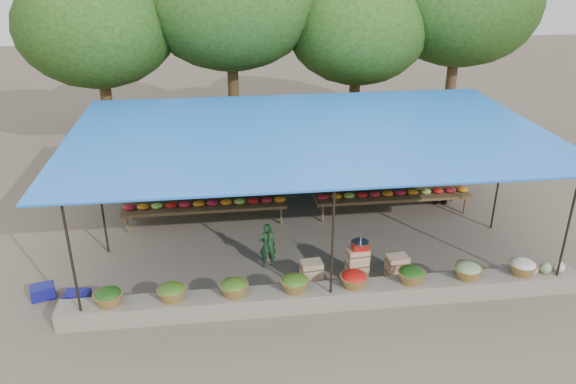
{
  "coord_description": "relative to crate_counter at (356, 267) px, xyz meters",
  "views": [
    {
      "loc": [
        -2.02,
        -12.05,
        6.79
      ],
      "look_at": [
        -0.46,
        0.2,
        1.23
      ],
      "focal_mm": 35.0,
      "sensor_mm": 36.0,
      "label": 1
    }
  ],
  "objects": [
    {
      "name": "customer_right",
      "position": [
        3.29,
        3.61,
        0.58
      ],
      "size": [
        1.11,
        0.63,
        1.79
      ],
      "primitive_type": "imported",
      "rotation": [
        0.0,
        0.0,
        -0.19
      ],
      "color": "slate",
      "rests_on": "ground"
    },
    {
      "name": "blue_crate_back",
      "position": [
        -6.58,
        0.14,
        -0.17
      ],
      "size": [
        0.54,
        0.46,
        0.28
      ],
      "primitive_type": "cube",
      "rotation": [
        0.0,
        0.0,
        0.29
      ],
      "color": "navy",
      "rests_on": "ground"
    },
    {
      "name": "fruit_table_right",
      "position": [
        1.75,
        3.25,
        0.3
      ],
      "size": [
        4.21,
        0.95,
        0.93
      ],
      "color": "#4B391E",
      "rests_on": "ground"
    },
    {
      "name": "stall_canopy",
      "position": [
        -0.75,
        1.96,
        2.37
      ],
      "size": [
        10.8,
        6.6,
        2.82
      ],
      "color": "black",
      "rests_on": "ground"
    },
    {
      "name": "ground",
      "position": [
        -0.75,
        1.9,
        -0.31
      ],
      "size": [
        60.0,
        60.0,
        0.0
      ],
      "primitive_type": "plane",
      "color": "brown",
      "rests_on": "ground"
    },
    {
      "name": "blue_crate_front",
      "position": [
        -5.82,
        -0.19,
        -0.17
      ],
      "size": [
        0.53,
        0.41,
        0.29
      ],
      "primitive_type": "cube",
      "rotation": [
        0.0,
        0.0,
        -0.13
      ],
      "color": "navy",
      "rests_on": "ground"
    },
    {
      "name": "customer_left",
      "position": [
        -3.05,
        3.81,
        0.51
      ],
      "size": [
        0.87,
        0.72,
        1.65
      ],
      "primitive_type": "imported",
      "rotation": [
        0.0,
        0.0,
        -0.12
      ],
      "color": "slate",
      "rests_on": "ground"
    },
    {
      "name": "produce_baskets",
      "position": [
        -0.85,
        -0.85,
        0.25
      ],
      "size": [
        8.98,
        0.58,
        0.34
      ],
      "color": "brown",
      "rests_on": "stone_curb"
    },
    {
      "name": "fruit_table_left",
      "position": [
        -3.25,
        3.25,
        0.3
      ],
      "size": [
        4.21,
        0.95,
        0.93
      ],
      "color": "#4B391E",
      "rests_on": "ground"
    },
    {
      "name": "tree_row",
      "position": [
        -0.25,
        7.99,
        4.39
      ],
      "size": [
        16.51,
        5.5,
        7.12
      ],
      "color": "#3B2315",
      "rests_on": "ground"
    },
    {
      "name": "customer_mid",
      "position": [
        1.0,
        4.24,
        0.61
      ],
      "size": [
        1.34,
        1.03,
        1.84
      ],
      "primitive_type": "imported",
      "rotation": [
        0.0,
        0.0,
        0.33
      ],
      "color": "slate",
      "rests_on": "ground"
    },
    {
      "name": "netting_backdrop",
      "position": [
        -0.75,
        5.05,
        0.94
      ],
      "size": [
        10.6,
        0.06,
        2.5
      ],
      "primitive_type": "cube",
      "color": "#184418",
      "rests_on": "ground"
    },
    {
      "name": "stone_curb",
      "position": [
        -0.75,
        -0.85,
        -0.11
      ],
      "size": [
        10.6,
        0.55,
        0.4
      ],
      "primitive_type": "cube",
      "color": "#6A6255",
      "rests_on": "ground"
    },
    {
      "name": "weighing_scale",
      "position": [
        0.07,
        -0.0,
        0.55
      ],
      "size": [
        0.36,
        0.36,
        0.38
      ],
      "color": "red",
      "rests_on": "crate_counter"
    },
    {
      "name": "crate_counter",
      "position": [
        0.0,
        0.0,
        0.0
      ],
      "size": [
        2.38,
        0.38,
        0.77
      ],
      "color": "tan",
      "rests_on": "ground"
    },
    {
      "name": "vendor_seated",
      "position": [
        -1.85,
        0.77,
        0.24
      ],
      "size": [
        0.43,
        0.31,
        1.09
      ],
      "primitive_type": "imported",
      "rotation": [
        0.0,
        0.0,
        3.26
      ],
      "color": "#1A3A1E",
      "rests_on": "ground"
    }
  ]
}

